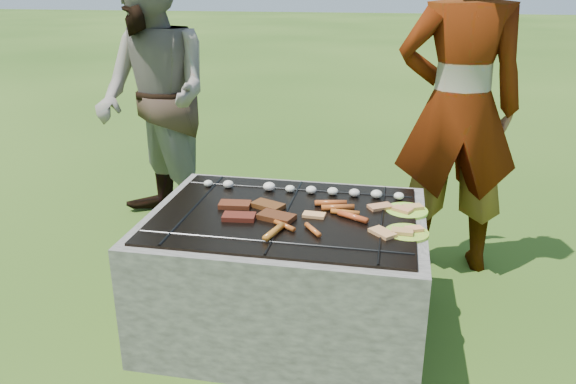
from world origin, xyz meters
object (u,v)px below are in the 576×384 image
Objects in this scene: fire_pit at (286,275)px; bystander at (154,99)px; plate_far at (407,210)px; plate_near at (407,232)px; cook at (459,108)px.

bystander is (-1.09, 1.04, 0.63)m from fire_pit.
plate_near is (-0.00, -0.26, -0.00)m from plate_far.
plate_near is 0.11× the size of bystander.
plate_near is at bearing -90.35° from plate_far.
fire_pit is at bearing -165.15° from plate_far.
bystander reaches higher than plate_near.
plate_near is (0.56, -0.11, 0.33)m from fire_pit.
plate_near is 2.03m from bystander.
plate_near is at bearing 70.17° from cook.
bystander is at bearing 145.22° from plate_near.
plate_near is 1.05m from cook.
bystander is at bearing -10.13° from cook.
bystander reaches higher than plate_far.
plate_far is 0.14× the size of cook.
plate_far is 0.14× the size of bystander.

